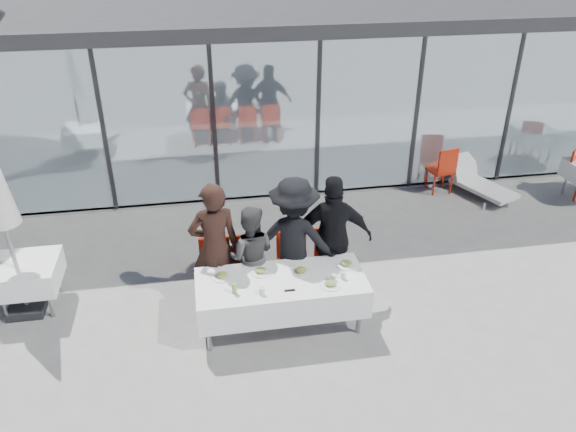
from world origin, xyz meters
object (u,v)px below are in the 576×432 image
object	(u,v)px
diner_chair_d	(330,257)
plate_c	(301,271)
diner_chair_c	(292,260)
lounger	(478,181)
diner_chair_b	(250,264)
spare_table_left	(28,274)
diner_a	(215,247)
plate_a	(222,276)
juice_bottle	(234,288)
diner_chair_a	(216,268)
plate_extra	(331,284)
diner_c	(294,240)
spare_chair_b	(443,168)
plate_b	(261,271)
dining_table	(281,293)
plate_d	(346,264)
diner_b	(250,255)
folded_eyeglasses	(290,290)
diner_d	(333,237)

from	to	relation	value
diner_chair_d	plate_c	xyz separation A→B (m)	(-0.57, -0.63, 0.24)
diner_chair_c	lounger	size ratio (longest dim) A/B	0.67
diner_chair_b	diner_chair_c	distance (m)	0.63
spare_table_left	lounger	world-z (taller)	spare_table_left
diner_a	diner_chair_c	world-z (taller)	diner_a
plate_a	juice_bottle	distance (m)	0.40
diner_chair_a	diner_chair_c	distance (m)	1.12
plate_extra	lounger	world-z (taller)	plate_extra
diner_c	spare_chair_b	bearing A→B (deg)	-122.01
diner_chair_a	lounger	size ratio (longest dim) A/B	0.67
diner_chair_b	lounger	xyz separation A→B (m)	(4.89, 2.61, -0.28)
diner_a	spare_chair_b	xyz separation A→B (m)	(4.67, 2.87, -0.42)
diner_chair_a	plate_a	bearing A→B (deg)	-83.92
juice_bottle	spare_table_left	world-z (taller)	juice_bottle
plate_b	plate_a	bearing A→B (deg)	-177.84
diner_chair_a	diner_chair_c	bearing A→B (deg)	0.00
dining_table	plate_d	size ratio (longest dim) A/B	8.14
diner_chair_d	lounger	distance (m)	4.53
plate_b	diner_b	bearing A→B (deg)	102.59
plate_b	spare_chair_b	size ratio (longest dim) A/B	0.28
juice_bottle	diner_chair_d	bearing A→B (deg)	32.13
diner_a	plate_a	distance (m)	0.49
plate_extra	folded_eyeglasses	bearing A→B (deg)	-177.76
lounger	juice_bottle	bearing A→B (deg)	-145.61
plate_extra	juice_bottle	bearing A→B (deg)	177.49
plate_d	spare_table_left	size ratio (longest dim) A/B	0.32
dining_table	diner_chair_c	xyz separation A→B (m)	(0.29, 0.75, -0.00)
diner_c	diner_d	size ratio (longest dim) A/B	1.01
diner_b	dining_table	bearing A→B (deg)	128.29
dining_table	juice_bottle	size ratio (longest dim) A/B	14.98
diner_chair_d	plate_extra	xyz separation A→B (m)	(-0.25, -0.99, 0.24)
diner_c	folded_eyeglasses	bearing A→B (deg)	95.24
lounger	diner_chair_b	bearing A→B (deg)	-151.92
diner_d	juice_bottle	distance (m)	1.71
diner_chair_d	plate_d	distance (m)	0.62
diner_d	plate_a	xyz separation A→B (m)	(-1.63, -0.45, -0.17)
diner_chair_a	diner_chair_b	size ratio (longest dim) A/B	1.00
diner_b	diner_c	xyz separation A→B (m)	(0.63, 0.00, 0.19)
diner_c	diner_b	bearing A→B (deg)	19.02
juice_bottle	folded_eyeglasses	bearing A→B (deg)	-6.17
juice_bottle	lounger	world-z (taller)	juice_bottle
diner_chair_a	plate_d	bearing A→B (deg)	-17.97
diner_b	lounger	xyz separation A→B (m)	(4.89, 2.72, -0.51)
spare_table_left	spare_chair_b	size ratio (longest dim) A/B	0.88
diner_b	spare_table_left	distance (m)	3.14
diner_a	plate_c	world-z (taller)	diner_a
diner_chair_b	plate_d	bearing A→B (deg)	-24.13
plate_b	diner_chair_c	bearing A→B (deg)	45.56
diner_chair_c	diner_chair_d	xyz separation A→B (m)	(0.57, 0.00, 0.00)
dining_table	diner_b	size ratio (longest dim) A/B	1.48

